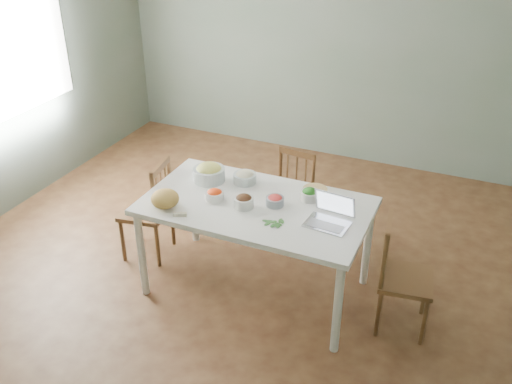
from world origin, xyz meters
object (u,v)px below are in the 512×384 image
at_px(dining_table, 256,247).
at_px(bread_boule, 165,199).
at_px(chair_right, 406,277).
at_px(chair_far, 287,201).
at_px(bowl_squash, 209,172).
at_px(laptop, 328,213).
at_px(chair_left, 145,209).

xyz_separation_m(dining_table, bread_boule, (-0.59, -0.31, 0.46)).
bearing_deg(chair_right, chair_far, 51.93).
bearing_deg(chair_far, chair_right, -22.71).
xyz_separation_m(bread_boule, bowl_squash, (0.10, 0.49, 0.01)).
height_order(bread_boule, laptop, laptop).
relative_size(chair_right, bread_boule, 4.24).
bearing_deg(laptop, chair_right, 15.69).
height_order(chair_left, chair_right, chair_left).
bearing_deg(chair_far, laptop, -45.70).
bearing_deg(bowl_squash, laptop, -13.63).
distance_m(bowl_squash, laptop, 1.09).
xyz_separation_m(chair_far, bowl_squash, (-0.48, -0.52, 0.43)).
distance_m(bread_boule, bowl_squash, 0.50).
height_order(chair_right, bowl_squash, bowl_squash).
bearing_deg(bread_boule, dining_table, 27.26).
distance_m(chair_left, laptop, 1.70).
bearing_deg(bread_boule, chair_far, 60.15).
xyz_separation_m(dining_table, chair_left, (-1.06, 0.07, 0.05)).
xyz_separation_m(dining_table, chair_right, (1.15, 0.03, 0.05)).
relative_size(chair_left, bowl_squash, 3.54).
bearing_deg(chair_left, bowl_squash, 91.75).
xyz_separation_m(chair_left, bread_boule, (0.47, -0.38, 0.41)).
bearing_deg(laptop, chair_far, 132.21).
relative_size(bowl_squash, laptop, 0.85).
distance_m(chair_far, bowl_squash, 0.83).
height_order(chair_far, chair_left, chair_left).
bearing_deg(laptop, dining_table, 178.18).
relative_size(chair_right, bowl_squash, 3.49).
relative_size(dining_table, bowl_squash, 6.67).
relative_size(chair_far, bowl_squash, 3.40).
bearing_deg(chair_far, bowl_squash, -125.05).
distance_m(chair_far, chair_left, 1.22).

